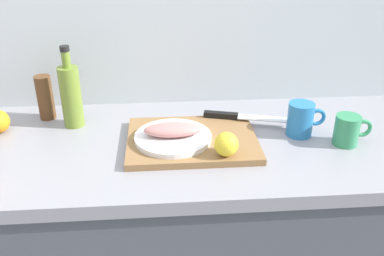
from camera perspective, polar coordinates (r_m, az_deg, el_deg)
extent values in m
cube|color=silver|center=(1.47, -9.69, 16.22)|extent=(3.20, 0.05, 2.50)
cube|color=gray|center=(1.29, -9.49, -2.88)|extent=(2.00, 0.60, 0.04)
cube|color=olive|center=(1.26, 0.00, -1.62)|extent=(0.38, 0.29, 0.02)
cylinder|color=white|center=(1.24, -2.55, -1.27)|extent=(0.23, 0.23, 0.01)
ellipsoid|color=tan|center=(1.23, -2.58, -0.23)|extent=(0.17, 0.07, 0.04)
cube|color=silver|center=(1.37, 9.89, 1.24)|extent=(0.18, 0.08, 0.00)
cube|color=black|center=(1.38, 3.87, 1.73)|extent=(0.11, 0.05, 0.02)
sphere|color=yellow|center=(1.16, 4.59, -2.17)|extent=(0.07, 0.07, 0.07)
cylinder|color=olive|center=(1.39, -15.85, 4.00)|extent=(0.06, 0.06, 0.19)
cylinder|color=olive|center=(1.35, -16.50, 8.80)|extent=(0.03, 0.03, 0.05)
cylinder|color=black|center=(1.34, -16.69, 10.14)|extent=(0.03, 0.03, 0.02)
cylinder|color=#338C59|center=(1.32, 19.96, -0.28)|extent=(0.07, 0.07, 0.09)
torus|color=#338C59|center=(1.34, 21.87, -0.03)|extent=(0.06, 0.01, 0.06)
cylinder|color=#2672B2|center=(1.33, 14.26, 1.13)|extent=(0.08, 0.08, 0.10)
torus|color=#2672B2|center=(1.35, 16.34, 1.40)|extent=(0.06, 0.01, 0.06)
cylinder|color=brown|center=(1.47, -19.03, 3.87)|extent=(0.05, 0.05, 0.15)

